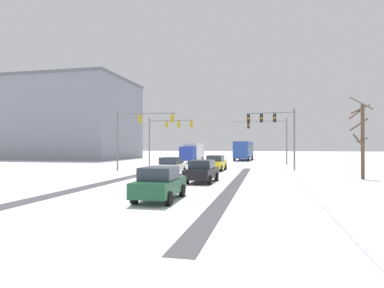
% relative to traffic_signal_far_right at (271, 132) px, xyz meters
% --- Properties ---
extents(ground_plane, '(300.00, 300.00, 0.00)m').
position_rel_traffic_signal_far_right_xyz_m(ground_plane, '(-7.18, -37.98, -4.52)').
color(ground_plane, white).
extents(wheel_track_left_lane, '(1.20, 30.82, 0.01)m').
position_rel_traffic_signal_far_right_xyz_m(wheel_track_left_lane, '(-11.87, -23.97, -4.51)').
color(wheel_track_left_lane, '#4C4C51').
rests_on(wheel_track_left_lane, ground).
extents(wheel_track_right_lane, '(0.83, 30.82, 0.01)m').
position_rel_traffic_signal_far_right_xyz_m(wheel_track_right_lane, '(-2.79, -23.97, -4.51)').
color(wheel_track_right_lane, '#4C4C51').
rests_on(wheel_track_right_lane, ground).
extents(sidewalk_kerb_right, '(4.00, 30.82, 0.12)m').
position_rel_traffic_signal_far_right_xyz_m(sidewalk_kerb_right, '(3.57, -25.38, -4.46)').
color(sidewalk_kerb_right, white).
rests_on(sidewalk_kerb_right, ground).
extents(traffic_signal_far_right, '(7.57, 0.41, 6.50)m').
position_rel_traffic_signal_far_right_xyz_m(traffic_signal_far_right, '(0.00, 0.00, 0.00)').
color(traffic_signal_far_right, slate).
rests_on(traffic_signal_far_right, ground).
extents(traffic_signal_far_left, '(6.49, 0.54, 6.50)m').
position_rel_traffic_signal_far_right_xyz_m(traffic_signal_far_left, '(-13.95, -4.06, 0.29)').
color(traffic_signal_far_left, slate).
rests_on(traffic_signal_far_left, ground).
extents(traffic_signal_near_right, '(5.00, 0.51, 6.50)m').
position_rel_traffic_signal_far_right_xyz_m(traffic_signal_near_right, '(0.20, -11.89, 0.24)').
color(traffic_signal_near_right, slate).
rests_on(traffic_signal_near_right, ground).
extents(traffic_signal_near_left, '(6.60, 0.54, 6.50)m').
position_rel_traffic_signal_far_right_xyz_m(traffic_signal_near_left, '(-14.24, -13.88, 0.15)').
color(traffic_signal_near_left, slate).
rests_on(traffic_signal_near_left, ground).
extents(car_yellow_cab_lead, '(2.00, 4.18, 1.62)m').
position_rel_traffic_signal_far_right_xyz_m(car_yellow_cab_lead, '(-5.89, -12.66, -3.70)').
color(car_yellow_cab_lead, yellow).
rests_on(car_yellow_cab_lead, ground).
extents(car_white_second, '(1.95, 4.16, 1.62)m').
position_rel_traffic_signal_far_right_xyz_m(car_white_second, '(-8.97, -18.94, -3.70)').
color(car_white_second, silver).
rests_on(car_white_second, ground).
extents(car_black_third, '(1.96, 4.16, 1.62)m').
position_rel_traffic_signal_far_right_xyz_m(car_black_third, '(-5.23, -23.72, -3.70)').
color(car_black_third, black).
rests_on(car_black_third, ground).
extents(car_dark_green_fourth, '(1.89, 4.13, 1.62)m').
position_rel_traffic_signal_far_right_xyz_m(car_dark_green_fourth, '(-5.77, -31.77, -3.70)').
color(car_dark_green_fourth, '#194C2D').
rests_on(car_dark_green_fourth, ground).
extents(bus_oncoming, '(3.06, 11.11, 3.38)m').
position_rel_traffic_signal_far_right_xyz_m(bus_oncoming, '(-4.55, 13.21, -2.52)').
color(bus_oncoming, '#284793').
rests_on(bus_oncoming, ground).
extents(box_truck_delivery, '(2.47, 7.46, 3.02)m').
position_rel_traffic_signal_far_right_xyz_m(box_truck_delivery, '(-11.93, 3.05, -2.88)').
color(box_truck_delivery, '#233899').
rests_on(box_truck_delivery, ground).
extents(bare_tree_sidewalk_mid, '(1.84, 2.10, 6.49)m').
position_rel_traffic_signal_far_right_xyz_m(bare_tree_sidewalk_mid, '(6.68, -18.87, -1.22)').
color(bare_tree_sidewalk_mid, brown).
rests_on(bare_tree_sidewalk_mid, ground).
extents(office_building_far_left_block, '(29.65, 19.26, 15.92)m').
position_rel_traffic_signal_far_right_xyz_m(office_building_far_left_block, '(-42.30, 12.49, 3.45)').
color(office_building_far_left_block, gray).
rests_on(office_building_far_left_block, ground).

